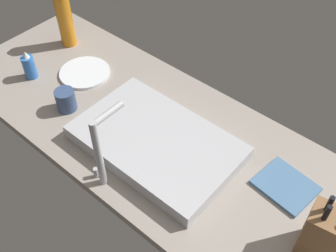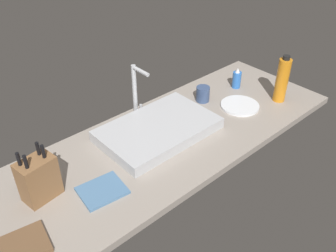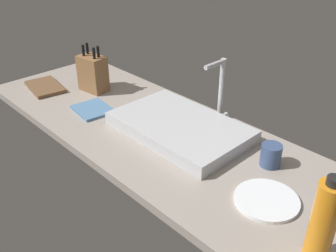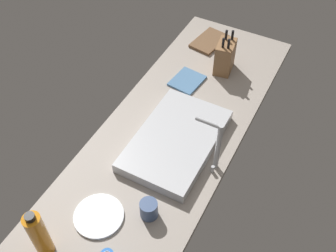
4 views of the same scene
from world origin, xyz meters
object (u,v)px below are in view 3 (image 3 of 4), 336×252
Objects in this scene: dish_towel at (93,109)px; coffee_mug at (271,155)px; dinner_plate at (266,200)px; water_bottle at (323,222)px; knife_block at (93,73)px; sink_basin at (180,127)px; faucet at (220,86)px; cutting_board at (45,87)px.

coffee_mug is (82.10, 22.28, 3.68)cm from dish_towel.
dish_towel is (-92.80, -4.13, 0.00)cm from dinner_plate.
knife_block is at bearing 171.57° from water_bottle.
sink_basin is 62.13cm from knife_block.
faucet reaches higher than cutting_board.
faucet is 40.12cm from coffee_mug.
knife_block is at bearing 175.03° from dinner_plate.
dinner_plate is at bearing -12.04° from sink_basin.
water_bottle reaches higher than coffee_mug.
knife_block reaches higher than coffee_mug.
dish_towel is (38.74, 3.79, -0.30)cm from cutting_board.
cutting_board is 131.77cm from dinner_plate.
sink_basin reaches higher than cutting_board.
sink_basin is at bearing 167.96° from dinner_plate.
cutting_board is (-85.01, -39.59, -15.35)cm from faucet.
coffee_mug is (39.32, 7.48, 1.54)cm from sink_basin.
water_bottle reaches higher than dinner_plate.
water_bottle is (153.30, -2.15, 11.84)cm from cutting_board.
knife_block is 1.33× the size of dish_towel.
dinner_plate is at bearing 3.45° from cutting_board.
knife_block is at bearing -161.41° from faucet.
sink_basin is at bearing -99.43° from faucet.
dish_towel is at bearing -160.93° from sink_basin.
faucet is at bearing 145.76° from dinner_plate.
faucet is at bearing 10.33° from knife_block.
knife_block reaches higher than cutting_board.
faucet is 1.33× the size of dinner_plate.
faucet is 1.04× the size of water_bottle.
cutting_board is at bearing -167.15° from sink_basin.
dinner_plate is at bearing -13.22° from knife_block.
knife_block is 112.54cm from dinner_plate.
sink_basin is at bearing -7.38° from knife_block.
faucet is at bearing 159.33° from coffee_mug.
sink_basin is 75.37cm from water_bottle.
water_bottle is at bearing -2.97° from dish_towel.
faucet is 58.41cm from dinner_plate.
coffee_mug is (-10.69, 18.15, 3.68)cm from dinner_plate.
knife_block is 101.56cm from coffee_mug.
faucet is 1.18× the size of knife_block.
knife_block is 135.04cm from water_bottle.
knife_block is 0.89× the size of water_bottle.
coffee_mug is at bearing 138.99° from water_bottle.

